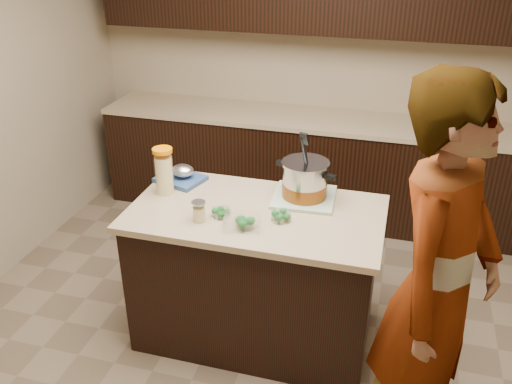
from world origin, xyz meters
TOP-DOWN VIEW (x-y plane):
  - ground_plane at (0.00, 0.00)m, footprint 4.00×4.00m
  - room_shell at (0.00, 0.00)m, footprint 4.04×4.04m
  - back_cabinets at (0.00, 1.74)m, footprint 3.60×0.63m
  - island at (0.00, 0.00)m, footprint 1.46×0.81m
  - dish_towel at (0.24, 0.22)m, footprint 0.38×0.38m
  - stock_pot at (0.24, 0.22)m, footprint 0.38×0.36m
  - lemonade_pitcher at (-0.59, 0.07)m, footprint 0.14×0.14m
  - mason_jar at (-0.27, -0.20)m, footprint 0.09×0.09m
  - broccoli_tub_left at (-0.17, -0.12)m, footprint 0.11×0.11m
  - broccoli_tub_right at (0.16, -0.07)m, footprint 0.15×0.15m
  - broccoli_tub_rect at (-0.02, -0.20)m, footprint 0.22×0.17m
  - blue_tray at (-0.56, 0.25)m, footprint 0.34×0.30m
  - person at (0.98, -0.59)m, footprint 0.71×0.83m

SIDE VIEW (x-z plane):
  - ground_plane at x=0.00m, z-range 0.00..0.00m
  - island at x=0.00m, z-range 0.00..0.90m
  - dish_towel at x=0.24m, z-range 0.90..0.92m
  - broccoli_tub_left at x=-0.17m, z-range 0.90..0.95m
  - broccoli_tub_right at x=0.16m, z-range 0.90..0.95m
  - broccoli_tub_rect at x=-0.02m, z-range 0.90..0.97m
  - blue_tray at x=-0.56m, z-range 0.88..0.99m
  - back_cabinets at x=0.00m, z-range -0.22..2.10m
  - mason_jar at x=-0.27m, z-range 0.89..1.02m
  - person at x=0.98m, z-range 0.00..1.94m
  - stock_pot at x=0.24m, z-range 0.81..1.21m
  - lemonade_pitcher at x=-0.59m, z-range 0.89..1.18m
  - room_shell at x=0.00m, z-range 0.35..3.07m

